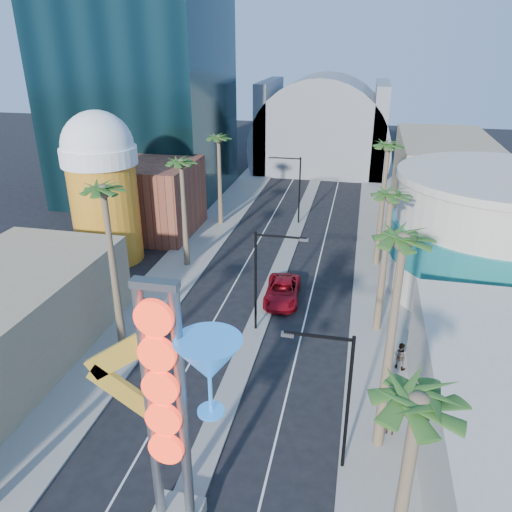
{
  "coord_description": "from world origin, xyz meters",
  "views": [
    {
      "loc": [
        6.9,
        -11.75,
        20.52
      ],
      "look_at": [
        -0.37,
        21.83,
        5.34
      ],
      "focal_mm": 35.0,
      "sensor_mm": 36.0,
      "label": 1
    }
  ],
  "objects": [
    {
      "name": "palm_4",
      "position": [
        9.0,
        0.0,
        10.38
      ],
      "size": [
        2.4,
        2.4,
        12.2
      ],
      "color": "brown",
      "rests_on": "ground"
    },
    {
      "name": "palm_3",
      "position": [
        -9.0,
        42.0,
        9.48
      ],
      "size": [
        2.4,
        2.4,
        11.2
      ],
      "color": "brown",
      "rests_on": "ground"
    },
    {
      "name": "palm_7",
      "position": [
        9.0,
        34.0,
        10.82
      ],
      "size": [
        2.4,
        2.4,
        12.7
      ],
      "color": "brown",
      "rests_on": "ground"
    },
    {
      "name": "brick_filler_west",
      "position": [
        -16.0,
        38.0,
        4.0
      ],
      "size": [
        10.0,
        10.0,
        8.0
      ],
      "primitive_type": "cube",
      "color": "brown",
      "rests_on": "ground"
    },
    {
      "name": "sidewalk_west",
      "position": [
        -9.5,
        35.0,
        0.07
      ],
      "size": [
        5.0,
        100.0,
        0.15
      ],
      "primitive_type": "cube",
      "color": "gray",
      "rests_on": "ground"
    },
    {
      "name": "pedestrian_b",
      "position": [
        10.42,
        17.21,
        1.11
      ],
      "size": [
        1.16,
        1.07,
        1.91
      ],
      "primitive_type": "imported",
      "rotation": [
        0.0,
        0.0,
        2.67
      ],
      "color": "gray",
      "rests_on": "sidewalk_east"
    },
    {
      "name": "palm_2",
      "position": [
        -9.0,
        30.0,
        9.48
      ],
      "size": [
        2.4,
        2.4,
        11.2
      ],
      "color": "brown",
      "rests_on": "ground"
    },
    {
      "name": "red_pickup",
      "position": [
        1.2,
        25.09,
        0.84
      ],
      "size": [
        3.17,
        6.2,
        1.68
      ],
      "primitive_type": "imported",
      "rotation": [
        0.0,
        0.0,
        0.07
      ],
      "color": "#A60C19",
      "rests_on": "ground"
    },
    {
      "name": "palm_1",
      "position": [
        -9.0,
        16.0,
        10.82
      ],
      "size": [
        2.4,
        2.4,
        12.7
      ],
      "color": "brown",
      "rests_on": "ground"
    },
    {
      "name": "median",
      "position": [
        0.0,
        38.0,
        0.07
      ],
      "size": [
        1.6,
        84.0,
        0.15
      ],
      "primitive_type": "cube",
      "color": "gray",
      "rests_on": "ground"
    },
    {
      "name": "streetlight_1",
      "position": [
        -0.55,
        44.0,
        4.88
      ],
      "size": [
        3.79,
        0.25,
        8.0
      ],
      "color": "black",
      "rests_on": "ground"
    },
    {
      "name": "streetlight_2",
      "position": [
        6.72,
        8.0,
        4.83
      ],
      "size": [
        3.45,
        0.25,
        8.0
      ],
      "color": "black",
      "rests_on": "ground"
    },
    {
      "name": "palm_5",
      "position": [
        9.0,
        10.0,
        11.27
      ],
      "size": [
        2.4,
        2.4,
        13.2
      ],
      "color": "brown",
      "rests_on": "ground"
    },
    {
      "name": "canopy",
      "position": [
        0.0,
        72.0,
        4.31
      ],
      "size": [
        22.0,
        16.0,
        22.0
      ],
      "color": "slate",
      "rests_on": "ground"
    },
    {
      "name": "streetlight_0",
      "position": [
        0.55,
        20.0,
        4.88
      ],
      "size": [
        3.79,
        0.25,
        8.0
      ],
      "color": "black",
      "rests_on": "ground"
    },
    {
      "name": "pedestrian_a",
      "position": [
        9.64,
        10.83,
        0.97
      ],
      "size": [
        0.63,
        0.44,
        1.65
      ],
      "primitive_type": "imported",
      "rotation": [
        0.0,
        0.0,
        3.06
      ],
      "color": "gray",
      "rests_on": "sidewalk_east"
    },
    {
      "name": "beer_mug",
      "position": [
        -17.0,
        30.0,
        7.84
      ],
      "size": [
        7.0,
        7.0,
        14.5
      ],
      "color": "#C9651A",
      "rests_on": "ground"
    },
    {
      "name": "filler_east",
      "position": [
        16.0,
        48.0,
        5.0
      ],
      "size": [
        10.0,
        20.0,
        10.0
      ],
      "primitive_type": "cube",
      "color": "#9D8565",
      "rests_on": "ground"
    },
    {
      "name": "neon_sign",
      "position": [
        0.82,
        2.96,
        7.31
      ],
      "size": [
        6.53,
        2.6,
        12.55
      ],
      "color": "gray",
      "rests_on": "ground"
    },
    {
      "name": "palm_6",
      "position": [
        9.0,
        22.0,
        9.93
      ],
      "size": [
        2.4,
        2.4,
        11.7
      ],
      "color": "brown",
      "rests_on": "ground"
    },
    {
      "name": "turquoise_building",
      "position": [
        18.0,
        30.0,
        5.25
      ],
      "size": [
        16.6,
        16.6,
        10.6
      ],
      "color": "#BDB1A0",
      "rests_on": "ground"
    },
    {
      "name": "sidewalk_east",
      "position": [
        9.5,
        35.0,
        0.07
      ],
      "size": [
        5.0,
        100.0,
        0.15
      ],
      "primitive_type": "cube",
      "color": "gray",
      "rests_on": "ground"
    }
  ]
}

